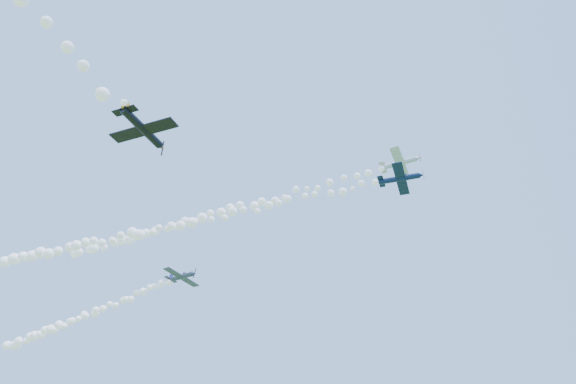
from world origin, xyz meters
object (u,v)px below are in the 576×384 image
at_px(plane_navy, 401,178).
at_px(plane_grey, 182,277).
at_px(plane_white, 400,163).
at_px(plane_black, 143,129).

xyz_separation_m(plane_navy, plane_grey, (-44.45, 6.05, -4.74)).
relative_size(plane_white, plane_grey, 0.90).
height_order(plane_white, plane_grey, plane_white).
bearing_deg(plane_navy, plane_black, -124.13).
xyz_separation_m(plane_white, plane_navy, (0.40, -4.57, -6.59)).
bearing_deg(plane_grey, plane_black, -46.20).
distance_m(plane_navy, plane_black, 41.20).
xyz_separation_m(plane_white, plane_black, (-18.60, -39.25, -18.15)).
height_order(plane_grey, plane_black, plane_grey).
height_order(plane_white, plane_black, plane_white).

